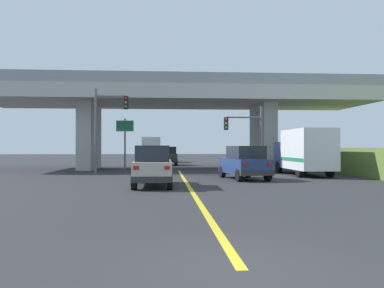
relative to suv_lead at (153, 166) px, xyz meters
The scene contains 11 objects.
ground 16.28m from the suv_lead, 83.75° to the left, with size 160.00×160.00×0.00m, color #2B2B2D.
overpass_bridge 16.97m from the suv_lead, 83.75° to the left, with size 34.36×9.40×7.96m.
lane_divider_stripe 2.05m from the suv_lead, ahead, with size 0.20×26.83×0.01m, color yellow.
suv_lead is the anchor object (origin of this frame).
suv_crossing 6.62m from the suv_lead, 35.33° to the left, with size 2.59×4.60×2.02m.
box_truck 12.44m from the suv_lead, 34.33° to the left, with size 2.33×6.83×3.16m.
sedan_oncoming 23.38m from the suv_lead, 87.45° to the left, with size 1.88×4.30×2.02m.
traffic_signal_nearside 12.18m from the suv_lead, 54.84° to the left, with size 2.94×0.36×5.08m.
traffic_signal_farside 10.35m from the suv_lead, 111.63° to the left, with size 2.43×0.36×6.19m.
highway_sign 14.82m from the suv_lead, 101.00° to the left, with size 1.50×0.17×4.41m.
semi_truck_distant 33.28m from the suv_lead, 91.85° to the left, with size 2.33×7.28×3.24m.
Camera 1 is at (-1.23, -6.12, 1.93)m, focal length 37.01 mm.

